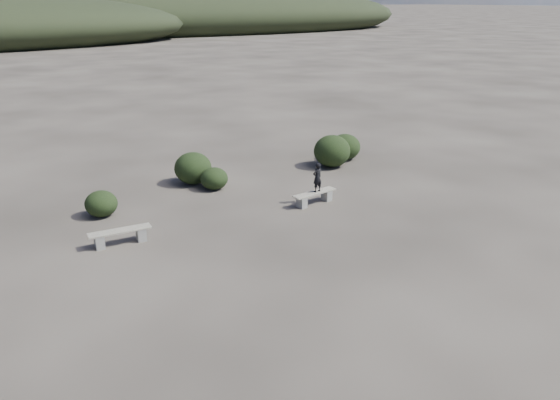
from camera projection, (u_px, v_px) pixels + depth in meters
ground at (357, 280)px, 13.87m from camera, size 1200.00×1200.00×0.00m
bench_left at (120, 236)px, 15.81m from camera, size 1.80×0.47×0.45m
bench_right at (314, 197)px, 18.94m from camera, size 1.75×0.57×0.43m
seated_person at (317, 177)px, 18.77m from camera, size 0.42×0.31×1.04m
shrub_a at (101, 204)px, 17.83m from camera, size 1.05×1.05×0.86m
shrub_b at (193, 168)px, 20.94m from camera, size 1.43×1.43×1.23m
shrub_c at (214, 178)px, 20.38m from camera, size 1.04×1.04×0.83m
shrub_d at (332, 151)px, 23.06m from camera, size 1.55×1.55×1.35m
shrub_e at (345, 147)px, 24.14m from camera, size 1.37×1.37×1.14m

